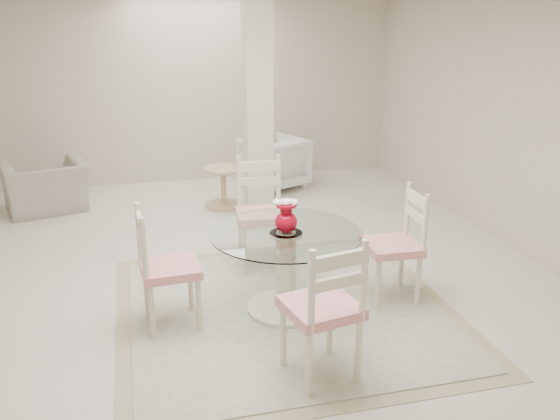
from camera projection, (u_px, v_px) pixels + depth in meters
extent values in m
plane|color=silver|center=(237.00, 274.00, 5.79)|extent=(7.00, 7.00, 0.00)
cube|color=beige|center=(192.00, 89.00, 8.57)|extent=(6.00, 0.02, 2.70)
cube|color=beige|center=(402.00, 332.00, 2.14)|extent=(6.00, 0.02, 2.70)
cube|color=beige|center=(523.00, 123.00, 6.05)|extent=(0.02, 7.00, 2.70)
cube|color=beige|center=(258.00, 112.00, 6.66)|extent=(0.30, 0.30, 2.70)
cube|color=tan|center=(286.00, 311.00, 5.08)|extent=(2.82, 2.82, 0.01)
cube|color=beige|center=(286.00, 310.00, 5.07)|extent=(2.58, 2.58, 0.01)
cylinder|color=#FBF8CE|center=(286.00, 308.00, 5.07)|extent=(0.66, 0.66, 0.05)
cylinder|color=#FBF8CE|center=(286.00, 271.00, 4.96)|extent=(0.16, 0.16, 0.68)
cylinder|color=#FBF8CE|center=(286.00, 235.00, 4.85)|extent=(0.27, 0.27, 0.03)
cylinder|color=white|center=(286.00, 233.00, 4.84)|extent=(1.25, 1.25, 0.01)
ellipsoid|color=#A50517|center=(286.00, 222.00, 4.81)|extent=(0.19, 0.19, 0.18)
cylinder|color=#A50517|center=(286.00, 209.00, 4.78)|extent=(0.10, 0.10, 0.05)
cylinder|color=#A50517|center=(286.00, 205.00, 4.77)|extent=(0.16, 0.16, 0.02)
ellipsoid|color=white|center=(286.00, 202.00, 4.76)|extent=(0.11, 0.11, 0.05)
ellipsoid|color=white|center=(292.00, 203.00, 4.80)|extent=(0.11, 0.11, 0.05)
ellipsoid|color=white|center=(279.00, 203.00, 4.78)|extent=(0.11, 0.11, 0.05)
cylinder|color=#EEE3C4|center=(363.00, 268.00, 5.35)|extent=(0.04, 0.04, 0.47)
cylinder|color=#EEE3C4|center=(378.00, 286.00, 5.01)|extent=(0.04, 0.04, 0.47)
cylinder|color=#EEE3C4|center=(401.00, 265.00, 5.42)|extent=(0.04, 0.04, 0.47)
cylinder|color=#EEE3C4|center=(418.00, 282.00, 5.08)|extent=(0.04, 0.04, 0.47)
cube|color=red|center=(392.00, 246.00, 5.13)|extent=(0.47, 0.47, 0.07)
cube|color=#EEE3C4|center=(417.00, 208.00, 5.06)|extent=(0.06, 0.41, 0.55)
cylinder|color=beige|center=(244.00, 252.00, 5.66)|extent=(0.05, 0.05, 0.50)
cylinder|color=beige|center=(284.00, 250.00, 5.71)|extent=(0.05, 0.05, 0.50)
cylinder|color=beige|center=(241.00, 237.00, 6.03)|extent=(0.05, 0.05, 0.50)
cylinder|color=beige|center=(279.00, 235.00, 6.08)|extent=(0.05, 0.05, 0.50)
cube|color=#B42613|center=(262.00, 216.00, 5.77)|extent=(0.53, 0.53, 0.08)
cube|color=beige|center=(259.00, 174.00, 5.86)|extent=(0.44, 0.09, 0.59)
cylinder|color=beige|center=(199.00, 306.00, 4.67)|extent=(0.04, 0.04, 0.47)
cylinder|color=beige|center=(191.00, 286.00, 5.00)|extent=(0.04, 0.04, 0.47)
cylinder|color=beige|center=(152.00, 313.00, 4.57)|extent=(0.04, 0.04, 0.47)
cylinder|color=beige|center=(147.00, 292.00, 4.89)|extent=(0.04, 0.04, 0.47)
cube|color=red|center=(170.00, 269.00, 4.70)|extent=(0.48, 0.48, 0.07)
cube|color=beige|center=(141.00, 231.00, 4.53)|extent=(0.07, 0.41, 0.55)
cylinder|color=#F3E5C8|center=(330.00, 325.00, 4.37)|extent=(0.05, 0.05, 0.49)
cylinder|color=#F3E5C8|center=(283.00, 337.00, 4.21)|extent=(0.05, 0.05, 0.49)
cylinder|color=#F3E5C8|center=(358.00, 351.00, 4.04)|extent=(0.05, 0.05, 0.49)
cylinder|color=#F3E5C8|center=(309.00, 365.00, 3.88)|extent=(0.05, 0.05, 0.49)
cube|color=red|center=(321.00, 307.00, 4.03)|extent=(0.55, 0.55, 0.07)
cube|color=#F3E5C8|center=(339.00, 271.00, 3.74)|extent=(0.43, 0.13, 0.58)
imported|color=#A29B86|center=(45.00, 187.00, 7.51)|extent=(1.17, 1.08, 0.63)
imported|color=white|center=(274.00, 163.00, 8.48)|extent=(1.03, 1.05, 0.73)
cylinder|color=tan|center=(224.00, 205.00, 7.75)|extent=(0.48, 0.48, 0.04)
cylinder|color=tan|center=(224.00, 187.00, 7.67)|extent=(0.07, 0.07, 0.46)
cylinder|color=tan|center=(223.00, 169.00, 7.60)|extent=(0.50, 0.50, 0.03)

